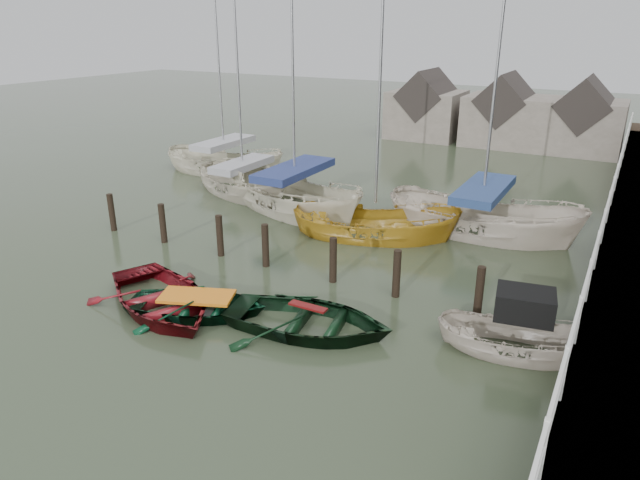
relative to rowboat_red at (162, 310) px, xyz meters
The scene contains 12 objects.
ground 2.15m from the rowboat_red, 21.73° to the left, with size 120.00×120.00×0.00m, color #313924.
mooring_pilings 3.93m from the rowboat_red, 76.87° to the left, with size 13.72×0.22×1.80m.
far_sheds 27.01m from the rowboat_red, 83.96° to the left, with size 14.00×4.08×4.39m.
rowboat_red is the anchor object (origin of this frame).
rowboat_green 1.03m from the rowboat_red, 17.07° to the left, with size 2.63×3.68×0.76m, color #08311B.
rowboat_dkgreen 4.11m from the rowboat_red, 13.19° to the left, with size 3.05×4.28×0.89m, color black.
motorboat 9.13m from the rowboat_red, 15.39° to the left, with size 3.93×2.01×2.25m.
sailboat_a 10.86m from the rowboat_red, 114.54° to the left, with size 6.40×4.22×10.47m.
sailboat_b 9.15m from the rowboat_red, 98.33° to the left, with size 8.03×5.32×12.46m.
sailboat_c 8.36m from the rowboat_red, 70.97° to the left, with size 6.41×3.89×10.87m.
sailboat_d 11.73m from the rowboat_red, 59.51° to the left, with size 7.33×3.07×13.00m.
sailboat_e 14.84m from the rowboat_red, 121.35° to the left, with size 6.89×3.07×9.66m.
Camera 1 is at (8.35, -10.67, 7.28)m, focal length 32.00 mm.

